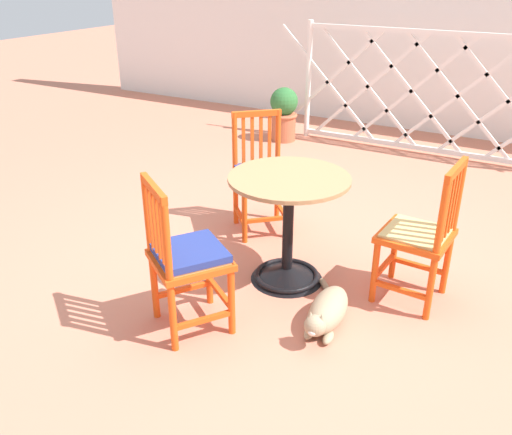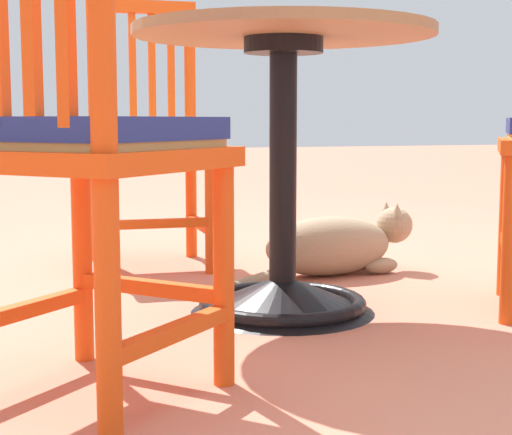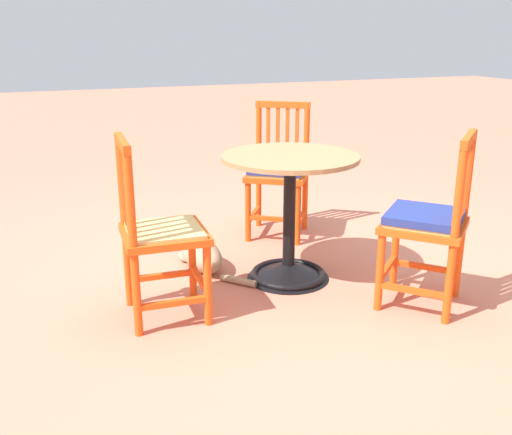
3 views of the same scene
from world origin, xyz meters
name	(u,v)px [view 2 (image 2 of 3)]	position (x,y,z in m)	size (l,w,h in m)	color
ground_plane	(261,314)	(0.00, 0.00, 0.00)	(24.00, 24.00, 0.00)	#C6755B
cafe_table	(283,204)	(0.00, -0.06, 0.28)	(0.76, 0.76, 0.73)	black
orange_chair_facing_out	(149,139)	(0.79, 0.12, 0.43)	(0.42, 0.42, 0.91)	#E04C14
orange_chair_near_fence	(82,150)	(-0.51, 0.51, 0.45)	(0.57, 0.57, 0.91)	#E04C14
tabby_cat	(339,245)	(0.43, -0.42, 0.10)	(0.33, 0.71, 0.23)	#9E896B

